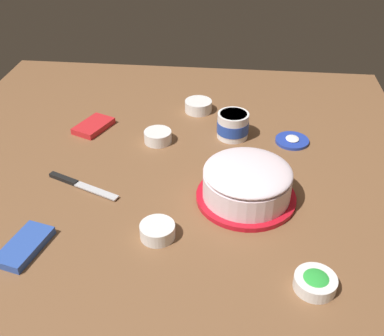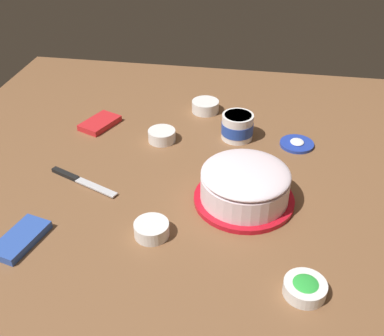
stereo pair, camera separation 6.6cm
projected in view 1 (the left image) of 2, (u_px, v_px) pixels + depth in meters
ground_plane at (166, 168)px, 1.39m from camera, size 1.54×1.54×0.00m
frosted_cake at (247, 184)px, 1.23m from camera, size 0.27×0.27×0.11m
frosting_tub at (233, 125)px, 1.51m from camera, size 0.10×0.10×0.08m
frosting_tub_lid at (292, 140)px, 1.50m from camera, size 0.11×0.11×0.02m
spreading_knife at (77, 184)px, 1.31m from camera, size 0.11×0.22×0.01m
sprinkle_bowl_orange at (158, 136)px, 1.50m from camera, size 0.09×0.09×0.04m
sprinkle_bowl_rainbow at (198, 105)px, 1.67m from camera, size 0.10×0.10×0.04m
sprinkle_bowl_green at (315, 282)px, 1.00m from camera, size 0.09×0.09×0.03m
sprinkle_bowl_pink at (157, 231)px, 1.13m from camera, size 0.09×0.09×0.04m
candy_box_lower at (25, 246)px, 1.10m from camera, size 0.16×0.11×0.02m
candy_box_upper at (94, 126)px, 1.57m from camera, size 0.16×0.13×0.02m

